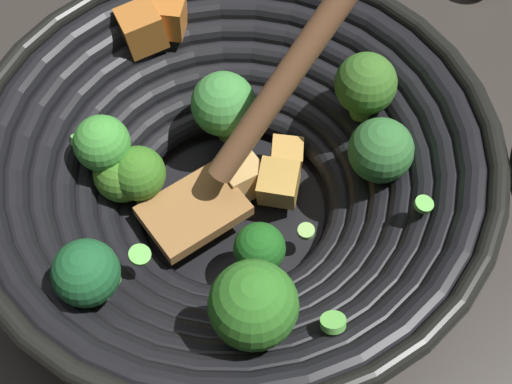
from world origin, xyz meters
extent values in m
plane|color=#332D28|center=(0.00, 0.00, 0.00)|extent=(4.00, 4.00, 0.00)
cylinder|color=black|center=(0.00, 0.00, 0.01)|extent=(0.14, 0.14, 0.01)
torus|color=black|center=(0.00, 0.00, 0.02)|extent=(0.19, 0.19, 0.02)
torus|color=black|center=(0.00, 0.00, 0.03)|extent=(0.21, 0.21, 0.02)
torus|color=black|center=(0.00, 0.00, 0.04)|extent=(0.24, 0.24, 0.02)
torus|color=black|center=(0.00, 0.00, 0.05)|extent=(0.27, 0.27, 0.02)
torus|color=black|center=(0.00, 0.00, 0.06)|extent=(0.30, 0.30, 0.02)
torus|color=black|center=(0.00, 0.00, 0.07)|extent=(0.32, 0.32, 0.02)
torus|color=black|center=(0.00, 0.00, 0.08)|extent=(0.35, 0.35, 0.02)
torus|color=black|center=(0.00, 0.00, 0.09)|extent=(0.37, 0.37, 0.01)
cylinder|color=#75A744|center=(0.01, -0.09, 0.05)|extent=(0.02, 0.02, 0.03)
sphere|color=green|center=(0.01, -0.09, 0.08)|extent=(0.04, 0.04, 0.04)
cylinder|color=#649839|center=(-0.04, 0.10, 0.05)|extent=(0.02, 0.02, 0.01)
sphere|color=#367636|center=(-0.04, 0.10, 0.07)|extent=(0.05, 0.05, 0.05)
cylinder|color=#749F3D|center=(-0.05, -0.03, 0.03)|extent=(0.02, 0.02, 0.02)
sphere|color=#449641|center=(-0.05, -0.03, 0.06)|extent=(0.05, 0.05, 0.05)
cylinder|color=#85AC5A|center=(0.12, -0.05, 0.07)|extent=(0.02, 0.02, 0.02)
sphere|color=#1D5E2F|center=(0.12, -0.05, 0.10)|extent=(0.04, 0.04, 0.04)
cylinder|color=#68A13F|center=(-0.09, 0.07, 0.06)|extent=(0.02, 0.02, 0.02)
sphere|color=#3E7528|center=(-0.09, 0.07, 0.08)|extent=(0.05, 0.05, 0.05)
cylinder|color=#81AD58|center=(0.02, -0.08, 0.03)|extent=(0.02, 0.02, 0.02)
sphere|color=#498827|center=(0.02, -0.08, 0.05)|extent=(0.04, 0.04, 0.04)
cylinder|color=#7BA94F|center=(0.11, 0.05, 0.07)|extent=(0.02, 0.02, 0.02)
sphere|color=#327725|center=(0.11, 0.05, 0.10)|extent=(0.05, 0.05, 0.05)
cylinder|color=#61904B|center=(0.05, 0.03, 0.03)|extent=(0.02, 0.02, 0.02)
sphere|color=#1C5E1B|center=(0.05, 0.03, 0.05)|extent=(0.04, 0.04, 0.04)
cylinder|color=#75A74A|center=(0.02, -0.06, 0.03)|extent=(0.02, 0.02, 0.02)
sphere|color=#3C7922|center=(0.02, -0.06, 0.06)|extent=(0.04, 0.04, 0.04)
cube|color=#CA742E|center=(-0.09, -0.10, 0.08)|extent=(0.04, 0.05, 0.03)
cube|color=orange|center=(-0.11, -0.09, 0.08)|extent=(0.03, 0.03, 0.03)
cube|color=gold|center=(-0.02, 0.03, 0.04)|extent=(0.04, 0.03, 0.03)
cube|color=#E5B066|center=(-0.01, 0.00, 0.03)|extent=(0.04, 0.04, 0.03)
cube|color=gold|center=(-0.05, 0.03, 0.03)|extent=(0.03, 0.03, 0.03)
cylinder|color=#6BC651|center=(0.00, 0.13, 0.08)|extent=(0.01, 0.01, 0.01)
cylinder|color=#6BC651|center=(0.01, -0.11, 0.06)|extent=(0.02, 0.01, 0.01)
cylinder|color=#56B247|center=(0.11, -0.04, 0.09)|extent=(0.01, 0.01, 0.01)
cylinder|color=#6BC651|center=(0.10, 0.10, 0.08)|extent=(0.02, 0.02, 0.01)
cylinder|color=#99D166|center=(0.02, 0.06, 0.04)|extent=(0.01, 0.01, 0.01)
cylinder|color=#6BC651|center=(0.09, -0.03, 0.07)|extent=(0.01, 0.02, 0.01)
cube|color=#9E6B38|center=(0.03, -0.02, 0.04)|extent=(0.09, 0.08, 0.01)
cylinder|color=#9D6540|center=(-0.05, 0.04, 0.15)|extent=(0.14, 0.11, 0.18)
camera|label=1|loc=(0.27, 0.10, 0.49)|focal=51.84mm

